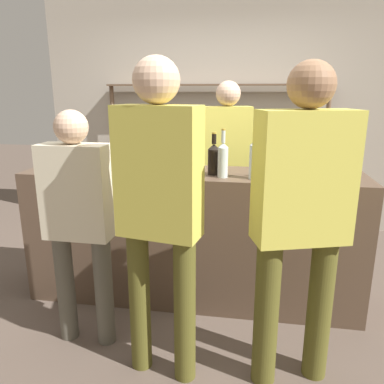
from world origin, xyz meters
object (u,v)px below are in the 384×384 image
at_px(counter_bottle_0, 295,162).
at_px(wine_glass, 349,159).
at_px(counter_bottle_1, 214,158).
at_px(customer_left, 78,214).
at_px(customer_right, 301,209).
at_px(server_behind_counter, 227,158).
at_px(customer_center, 159,200).
at_px(counter_bottle_2, 223,159).
at_px(counter_bottle_3, 255,158).
at_px(counter_bottle_4, 69,149).

height_order(counter_bottle_0, wine_glass, counter_bottle_0).
xyz_separation_m(counter_bottle_1, customer_left, (-0.78, -0.61, -0.27)).
relative_size(customer_right, server_behind_counter, 1.03).
bearing_deg(counter_bottle_0, customer_center, -136.91).
bearing_deg(customer_left, customer_right, -95.07).
height_order(wine_glass, customer_right, customer_right).
bearing_deg(wine_glass, counter_bottle_2, -167.74).
bearing_deg(counter_bottle_3, wine_glass, 17.21).
height_order(counter_bottle_2, customer_right, customer_right).
bearing_deg(customer_right, counter_bottle_1, 18.44).
xyz_separation_m(counter_bottle_1, wine_glass, (0.96, 0.11, 0.01)).
bearing_deg(counter_bottle_3, counter_bottle_2, 176.93).
bearing_deg(counter_bottle_2, counter_bottle_3, -3.07).
height_order(counter_bottle_1, customer_right, customer_right).
distance_m(counter_bottle_3, server_behind_counter, 0.98).
height_order(customer_left, customer_center, customer_center).
xyz_separation_m(counter_bottle_4, server_behind_counter, (1.26, 0.65, -0.15)).
height_order(counter_bottle_3, counter_bottle_4, counter_bottle_3).
xyz_separation_m(counter_bottle_1, counter_bottle_3, (0.30, -0.10, 0.03)).
bearing_deg(customer_left, counter_bottle_0, -68.41).
height_order(counter_bottle_3, server_behind_counter, server_behind_counter).
distance_m(wine_glass, customer_right, 0.97).
relative_size(counter_bottle_3, customer_left, 0.25).
height_order(counter_bottle_2, wine_glass, counter_bottle_2).
bearing_deg(counter_bottle_1, server_behind_counter, 87.50).
relative_size(counter_bottle_3, counter_bottle_4, 1.13).
distance_m(counter_bottle_2, wine_glass, 0.91).
height_order(customer_right, server_behind_counter, customer_right).
distance_m(counter_bottle_3, customer_right, 0.72).
height_order(counter_bottle_1, customer_left, customer_left).
bearing_deg(customer_left, counter_bottle_1, -50.99).
distance_m(counter_bottle_4, customer_right, 2.00).
height_order(wine_glass, customer_center, customer_center).
xyz_separation_m(counter_bottle_3, customer_center, (-0.50, -0.73, -0.12)).
distance_m(counter_bottle_2, counter_bottle_3, 0.23).
xyz_separation_m(customer_left, customer_center, (0.58, -0.21, 0.18)).
distance_m(counter_bottle_2, customer_right, 0.83).
bearing_deg(counter_bottle_2, counter_bottle_0, -2.52).
bearing_deg(customer_left, counter_bottle_2, -57.33).
xyz_separation_m(customer_left, customer_right, (1.33, -0.14, 0.15)).
bearing_deg(server_behind_counter, counter_bottle_1, -15.68).
bearing_deg(counter_bottle_0, customer_left, -159.38).
bearing_deg(customer_center, customer_right, -74.09).
distance_m(counter_bottle_1, wine_glass, 0.97).
height_order(counter_bottle_1, customer_center, customer_center).
distance_m(counter_bottle_2, counter_bottle_4, 1.32).
bearing_deg(server_behind_counter, counter_bottle_0, 16.28).
xyz_separation_m(counter_bottle_3, customer_right, (0.24, -0.66, -0.15)).
distance_m(counter_bottle_3, customer_left, 1.24).
height_order(customer_right, customer_center, customer_center).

